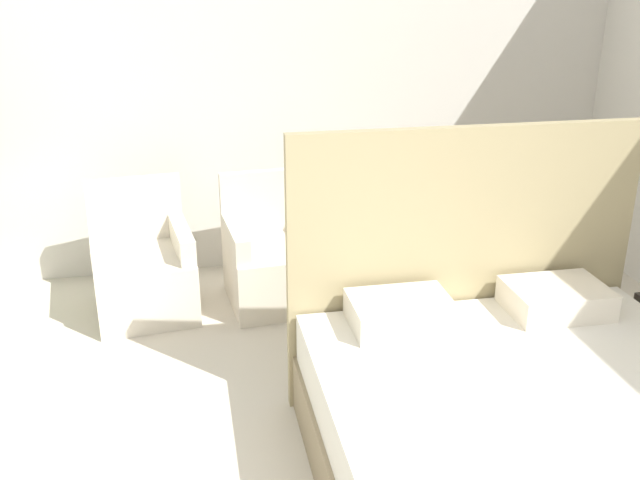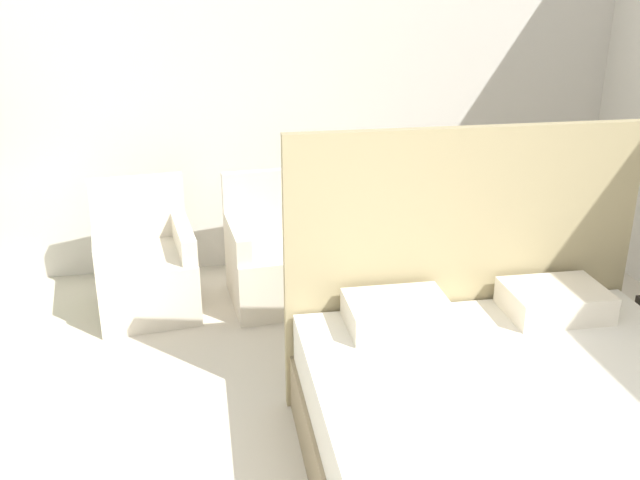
# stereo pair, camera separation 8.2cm
# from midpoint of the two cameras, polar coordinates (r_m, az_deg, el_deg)

# --- Properties ---
(wall_back) EXTENTS (10.00, 0.06, 2.90)m
(wall_back) POSITION_cam_midpoint_polar(r_m,az_deg,el_deg) (5.29, -6.07, 12.82)
(wall_back) COLOR silver
(wall_back) RESTS_ON ground_plane
(bed) EXTENTS (1.86, 2.04, 1.48)m
(bed) POSITION_cam_midpoint_polar(r_m,az_deg,el_deg) (3.28, 17.20, -15.15)
(bed) COLOR #8C7A5B
(bed) RESTS_ON ground_plane
(armchair_near_window_left) EXTENTS (0.72, 0.76, 0.86)m
(armchair_near_window_left) POSITION_cam_midpoint_polar(r_m,az_deg,el_deg) (4.94, -13.31, -2.56)
(armchair_near_window_left) COLOR beige
(armchair_near_window_left) RESTS_ON ground_plane
(armchair_near_window_right) EXTENTS (0.69, 0.73, 0.86)m
(armchair_near_window_right) POSITION_cam_midpoint_polar(r_m,az_deg,el_deg) (4.95, -3.03, -1.91)
(armchair_near_window_right) COLOR beige
(armchair_near_window_right) RESTS_ON ground_plane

